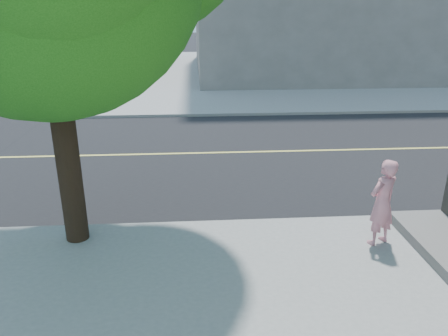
{
  "coord_description": "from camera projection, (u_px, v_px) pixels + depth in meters",
  "views": [
    {
      "loc": [
        4.69,
        -7.52,
        4.0
      ],
      "look_at": [
        5.2,
        -0.27,
        1.3
      ],
      "focal_mm": 34.77,
      "sensor_mm": 36.0,
      "label": 1
    }
  ],
  "objects": [
    {
      "name": "road_ew",
      "position": [
        30.0,
        157.0,
        12.32
      ],
      "size": [
        140.0,
        9.0,
        0.01
      ],
      "primitive_type": "cube",
      "color": "black",
      "rests_on": "ground"
    },
    {
      "name": "sidewalk_ne",
      "position": [
        325.0,
        70.0,
        29.08
      ],
      "size": [
        29.0,
        25.0,
        0.12
      ],
      "primitive_type": "cube",
      "color": "gray",
      "rests_on": "ground"
    },
    {
      "name": "man_on_phone",
      "position": [
        382.0,
        203.0,
        7.35
      ],
      "size": [
        0.67,
        0.59,
        1.54
      ],
      "primitive_type": "imported",
      "rotation": [
        0.0,
        0.0,
        3.62
      ],
      "color": "pink",
      "rests_on": "sidewalk_se"
    }
  ]
}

